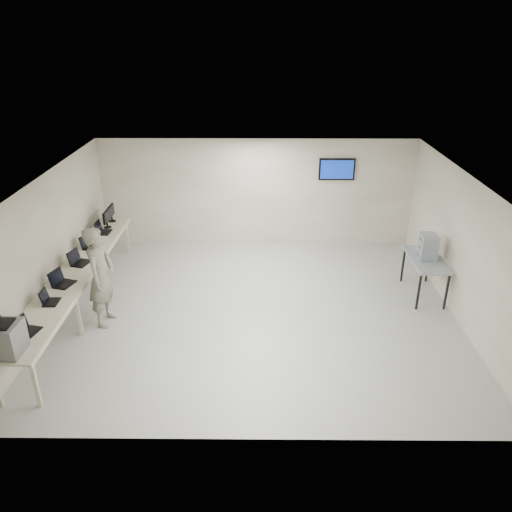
{
  "coord_description": "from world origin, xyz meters",
  "views": [
    {
      "loc": [
        0.08,
        -8.81,
        5.35
      ],
      "look_at": [
        0.0,
        0.2,
        1.15
      ],
      "focal_mm": 35.0,
      "sensor_mm": 36.0,
      "label": 1
    }
  ],
  "objects_px": {
    "workbench": "(76,274)",
    "side_table": "(426,262)",
    "equipment_box": "(7,339)",
    "soldier": "(101,277)"
  },
  "relations": [
    {
      "from": "workbench",
      "to": "equipment_box",
      "type": "relative_size",
      "value": 12.15
    },
    {
      "from": "workbench",
      "to": "side_table",
      "type": "height_order",
      "value": "workbench"
    },
    {
      "from": "workbench",
      "to": "soldier",
      "type": "distance_m",
      "value": 0.8
    },
    {
      "from": "equipment_box",
      "to": "soldier",
      "type": "relative_size",
      "value": 0.25
    },
    {
      "from": "equipment_box",
      "to": "soldier",
      "type": "distance_m",
      "value": 2.39
    },
    {
      "from": "soldier",
      "to": "side_table",
      "type": "distance_m",
      "value": 6.64
    },
    {
      "from": "side_table",
      "to": "soldier",
      "type": "bearing_deg",
      "value": -169.99
    },
    {
      "from": "equipment_box",
      "to": "side_table",
      "type": "bearing_deg",
      "value": 27.03
    },
    {
      "from": "workbench",
      "to": "side_table",
      "type": "bearing_deg",
      "value": 5.7
    },
    {
      "from": "equipment_box",
      "to": "side_table",
      "type": "distance_m",
      "value": 8.03
    }
  ]
}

